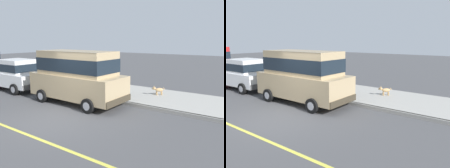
% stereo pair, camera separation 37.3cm
% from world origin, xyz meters
% --- Properties ---
extents(ground_plane, '(80.00, 80.00, 0.00)m').
position_xyz_m(ground_plane, '(0.00, 0.00, 0.00)').
color(ground_plane, '#4C4C4F').
extents(curb, '(0.16, 64.00, 0.14)m').
position_xyz_m(curb, '(3.20, 0.00, 0.07)').
color(curb, gray).
rests_on(curb, ground).
extents(sidewalk, '(3.60, 64.00, 0.14)m').
position_xyz_m(sidewalk, '(5.00, 0.00, 0.07)').
color(sidewalk, '#A8A59E').
rests_on(sidewalk, ground).
extents(lane_centre_line, '(0.12, 57.60, 0.01)m').
position_xyz_m(lane_centre_line, '(-1.60, 0.00, 0.00)').
color(lane_centre_line, '#E0D64C').
rests_on(lane_centre_line, ground).
extents(car_tan_van, '(2.16, 4.91, 2.52)m').
position_xyz_m(car_tan_van, '(2.14, 0.84, 1.39)').
color(car_tan_van, tan).
rests_on(car_tan_van, ground).
extents(car_white_hatchback, '(2.02, 3.84, 1.88)m').
position_xyz_m(car_white_hatchback, '(2.08, 5.82, 0.98)').
color(car_white_hatchback, white).
rests_on(car_white_hatchback, ground).
extents(dog_tan, '(0.56, 0.58, 0.49)m').
position_xyz_m(dog_tan, '(5.30, -1.99, 0.43)').
color(dog_tan, tan).
rests_on(dog_tan, sidewalk).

